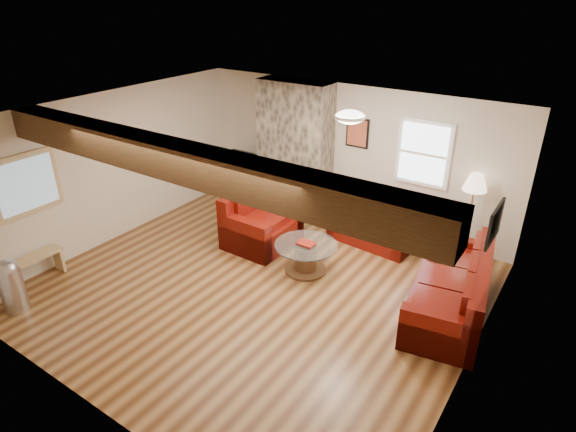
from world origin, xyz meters
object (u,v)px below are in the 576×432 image
coffee_table (306,258)px  television (252,163)px  tv_cabinet (252,186)px  sofa_three (450,284)px  floor_lamp (475,187)px  armchair_red (262,220)px  loveseat (375,221)px

coffee_table → television: (-2.42, 1.78, 0.53)m
tv_cabinet → sofa_three: bearing=-18.7°
television → floor_lamp: (4.32, 0.02, 0.46)m
armchair_red → floor_lamp: floor_lamp is taller
loveseat → armchair_red: armchair_red is taller
loveseat → television: bearing=178.8°
tv_cabinet → floor_lamp: floor_lamp is taller
armchair_red → floor_lamp: 3.41m
sofa_three → floor_lamp: size_ratio=1.50×
loveseat → armchair_red: size_ratio=1.27×
coffee_table → television: 3.05m
television → tv_cabinet: bearing=0.0°
loveseat → floor_lamp: floor_lamp is taller
loveseat → floor_lamp: bearing=17.3°
armchair_red → television: (-1.35, 1.47, 0.32)m
tv_cabinet → television: (0.00, 0.00, 0.50)m
sofa_three → armchair_red: (-3.19, 0.06, 0.03)m
armchair_red → tv_cabinet: 2.00m
armchair_red → loveseat: bearing=-52.0°
sofa_three → coffee_table: bearing=-93.0°
sofa_three → tv_cabinet: bearing=-118.2°
loveseat → floor_lamp: size_ratio=0.98×
loveseat → sofa_three: bearing=-31.9°
tv_cabinet → television: 0.50m
armchair_red → tv_cabinet: (-1.35, 1.47, -0.18)m
television → sofa_three: bearing=-18.7°
coffee_table → armchair_red: bearing=164.1°
loveseat → armchair_red: (-1.53, -1.17, 0.07)m
coffee_table → television: bearing=143.7°
sofa_three → coffee_table: size_ratio=2.26×
loveseat → television: (-2.88, 0.30, 0.39)m
sofa_three → television: 4.80m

